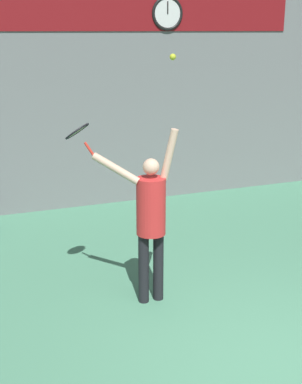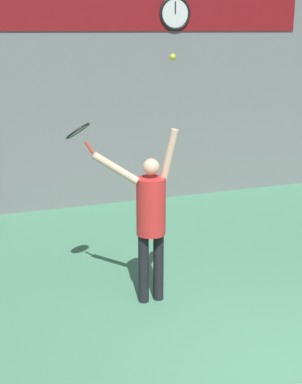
{
  "view_description": "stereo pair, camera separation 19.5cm",
  "coord_description": "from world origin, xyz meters",
  "px_view_note": "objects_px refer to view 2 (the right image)",
  "views": [
    {
      "loc": [
        -2.92,
        -3.72,
        3.25
      ],
      "look_at": [
        -0.75,
        1.91,
        1.42
      ],
      "focal_mm": 50.0,
      "sensor_mm": 36.0,
      "label": 1
    },
    {
      "loc": [
        -2.73,
        -3.79,
        3.25
      ],
      "look_at": [
        -0.75,
        1.91,
        1.42
      ],
      "focal_mm": 50.0,
      "sensor_mm": 36.0,
      "label": 2
    }
  ],
  "objects_px": {
    "tennis_racket": "(79,132)",
    "water_bottle": "(162,203)",
    "scoreboard_clock": "(175,13)",
    "tennis_ball": "(173,57)",
    "tennis_player": "(150,215)"
  },
  "relations": [
    {
      "from": "tennis_racket",
      "to": "water_bottle",
      "type": "bearing_deg",
      "value": 53.26
    },
    {
      "from": "scoreboard_clock",
      "to": "tennis_ball",
      "type": "distance_m",
      "value": 4.39
    },
    {
      "from": "scoreboard_clock",
      "to": "tennis_ball",
      "type": "bearing_deg",
      "value": -111.92
    },
    {
      "from": "tennis_player",
      "to": "water_bottle",
      "type": "distance_m",
      "value": 3.67
    },
    {
      "from": "scoreboard_clock",
      "to": "tennis_player",
      "type": "distance_m",
      "value": 4.98
    },
    {
      "from": "water_bottle",
      "to": "scoreboard_clock",
      "type": "bearing_deg",
      "value": 54.06
    },
    {
      "from": "tennis_player",
      "to": "tennis_ball",
      "type": "xyz_separation_m",
      "value": [
        0.23,
        -0.1,
        1.84
      ]
    },
    {
      "from": "tennis_ball",
      "to": "water_bottle",
      "type": "relative_size",
      "value": 0.26
    },
    {
      "from": "scoreboard_clock",
      "to": "tennis_ball",
      "type": "xyz_separation_m",
      "value": [
        -1.62,
        -4.04,
        -0.58
      ]
    },
    {
      "from": "scoreboard_clock",
      "to": "tennis_player",
      "type": "relative_size",
      "value": 0.28
    },
    {
      "from": "tennis_racket",
      "to": "scoreboard_clock",
      "type": "bearing_deg",
      "value": 53.41
    },
    {
      "from": "tennis_player",
      "to": "tennis_racket",
      "type": "distance_m",
      "value": 1.3
    },
    {
      "from": "scoreboard_clock",
      "to": "tennis_player",
      "type": "height_order",
      "value": "scoreboard_clock"
    },
    {
      "from": "scoreboard_clock",
      "to": "water_bottle",
      "type": "relative_size",
      "value": 2.23
    },
    {
      "from": "water_bottle",
      "to": "tennis_racket",
      "type": "bearing_deg",
      "value": -126.74
    }
  ]
}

